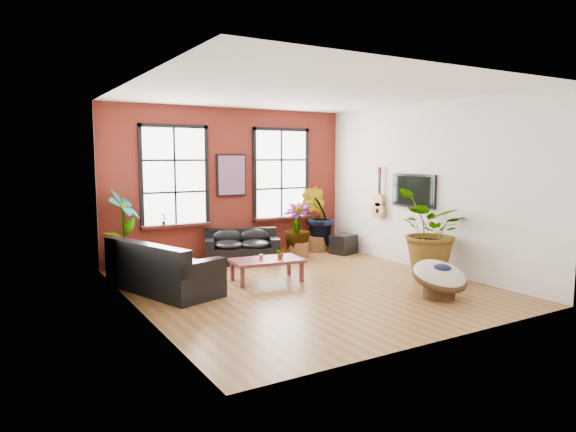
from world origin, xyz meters
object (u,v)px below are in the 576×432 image
Objects in this scene: sofa_back at (242,248)px; sofa_left at (161,269)px; papasan_chair at (439,277)px; coffee_table at (267,262)px.

sofa_back is 0.73× the size of sofa_left.
sofa_back reaches higher than papasan_chair.
coffee_table is at bearing 133.37° from papasan_chair.
sofa_left is at bearing 178.83° from coffee_table.
coffee_table is at bearing -116.24° from sofa_left.
sofa_left is at bearing -125.49° from sofa_back.
papasan_chair is at bearing -49.32° from sofa_back.
sofa_left is 1.74× the size of coffee_table.
sofa_left reaches higher than coffee_table.
papasan_chair is at bearing -143.79° from sofa_left.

